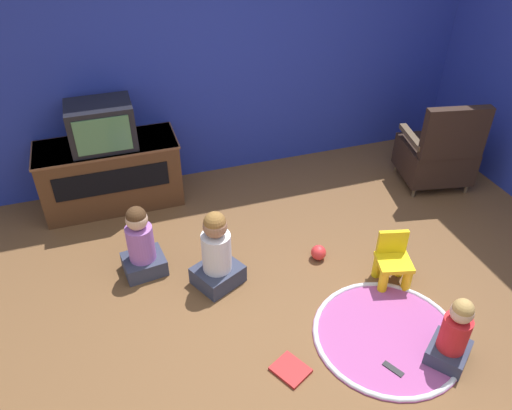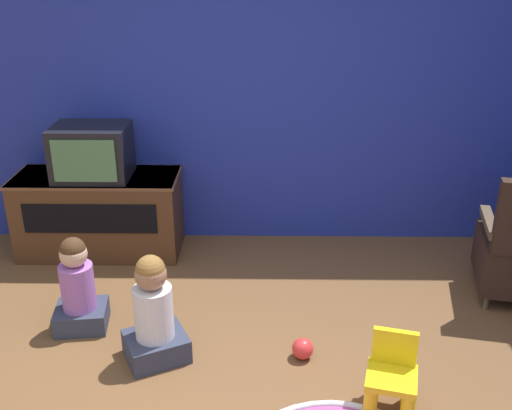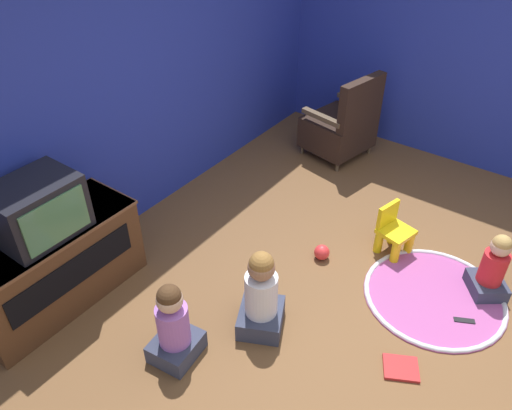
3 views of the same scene
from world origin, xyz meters
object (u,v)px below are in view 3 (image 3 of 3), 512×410
Objects in this scene: child_watching_center at (173,327)px; toy_ball at (322,252)px; yellow_kid_chair at (393,233)px; remote_control at (464,321)px; tv_cabinet at (53,264)px; black_armchair at (342,126)px; child_watching_left at (492,269)px; child_watching_right at (261,296)px; television at (37,209)px; book at (401,368)px.

toy_ball is (1.44, -0.32, -0.22)m from child_watching_center.
remote_control is at bearing -104.73° from yellow_kid_chair.
tv_cabinet is 3.08m from remote_control.
black_armchair is 2.29m from child_watching_left.
toy_ball is at bearing -25.76° from child_watching_right.
television is at bearing 152.34° from yellow_kid_chair.
tv_cabinet reaches higher than child_watching_center.
yellow_kid_chair is at bearing 55.51° from black_armchair.
toy_ball is at bearing 35.02° from black_armchair.
book is (0.79, -1.31, -0.27)m from child_watching_center.
toy_ball reaches higher than remote_control.
child_watching_left is 1.32m from toy_ball.
black_armchair is (3.20, -0.67, -0.51)m from television.
child_watching_left is at bearing -46.96° from child_watching_center.
child_watching_right is 5.31× the size of toy_ball.
black_armchair reaches higher than remote_control.
remote_control is (0.02, -1.21, -0.06)m from toy_ball.
television reaches higher than remote_control.
television is (-0.00, -0.03, 0.52)m from tv_cabinet.
child_watching_center is (-3.06, -0.40, -0.08)m from black_armchair.
tv_cabinet is 2.59m from book.
black_armchair reaches higher than child_watching_left.
child_watching_center is 4.23× the size of remote_control.
television reaches higher than tv_cabinet.
child_watching_center is 0.64m from child_watching_right.
child_watching_center is (-1.86, 1.55, 0.04)m from child_watching_left.
yellow_kid_chair is (-1.18, -1.15, -0.17)m from black_armchair.
television is 0.60× the size of black_armchair.
television reaches higher than toy_ball.
child_watching_center is at bearing 102.90° from child_watching_left.
black_armchair is at bearing -66.87° from remote_control.
child_watching_center is 2.18× the size of book.
book is at bearing -68.61° from television.
television reaches higher than child_watching_center.
child_watching_center is at bearing 3.44° from book.
tv_cabinet is 2.02× the size of child_watching_center.
remote_control is (1.59, -2.59, -0.86)m from television.
child_watching_left is 1.80m from child_watching_right.
yellow_kid_chair is 0.90m from remote_control.
remote_control is (1.46, -1.52, -0.27)m from child_watching_center.
child_watching_right is (0.68, -1.42, -0.04)m from tv_cabinet.
toy_ball is 1.18m from book.
toy_ball is at bearing 71.46° from child_watching_left.
child_watching_left is 0.81× the size of child_watching_right.
television is at bearing 90.05° from child_watching_left.
child_watching_right is 2.34× the size of book.
yellow_kid_chair is 0.78× the size of child_watching_left.
black_armchair is 2.53m from remote_control.
book reaches higher than remote_control.
child_watching_center is at bearing 167.63° from toy_ball.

